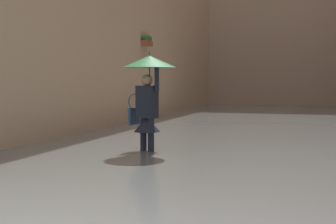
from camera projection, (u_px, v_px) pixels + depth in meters
The scene contains 4 objects.
ground_plane at pixel (244, 131), 14.63m from camera, with size 60.00×60.00×0.00m, color #605B56.
flood_water at pixel (244, 128), 14.62m from camera, with size 8.13×29.87×0.17m, color slate.
building_facade_far at pixel (279, 21), 26.58m from camera, with size 10.93×1.80×9.39m, color tan.
person_wading at pixel (148, 85), 9.20m from camera, with size 1.00×1.00×2.02m.
Camera 1 is at (-2.10, 2.65, 1.50)m, focal length 53.10 mm.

